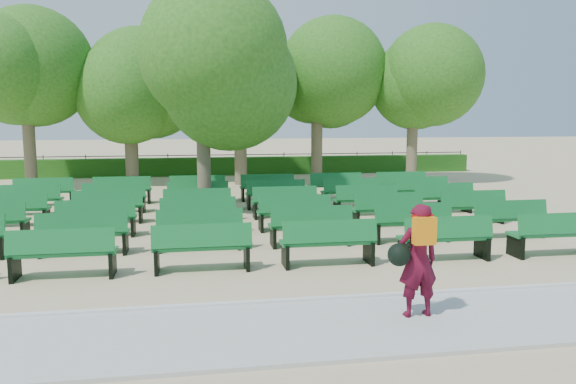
# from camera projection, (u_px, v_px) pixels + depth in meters

# --- Properties ---
(ground) EXTENTS (120.00, 120.00, 0.00)m
(ground) POSITION_uv_depth(u_px,v_px,m) (262.00, 228.00, 15.12)
(ground) COLOR tan
(paving) EXTENTS (30.00, 2.20, 0.06)m
(paving) POSITION_uv_depth(u_px,v_px,m) (327.00, 328.00, 7.89)
(paving) COLOR #B7B8B3
(paving) RESTS_ON ground
(curb) EXTENTS (30.00, 0.12, 0.10)m
(curb) POSITION_uv_depth(u_px,v_px,m) (310.00, 301.00, 9.01)
(curb) COLOR silver
(curb) RESTS_ON ground
(hedge) EXTENTS (26.00, 0.70, 0.90)m
(hedge) POSITION_uv_depth(u_px,v_px,m) (228.00, 166.00, 28.73)
(hedge) COLOR #225B17
(hedge) RESTS_ON ground
(fence) EXTENTS (26.00, 0.10, 1.02)m
(fence) POSITION_uv_depth(u_px,v_px,m) (227.00, 174.00, 29.18)
(fence) COLOR black
(fence) RESTS_ON ground
(tree_line) EXTENTS (21.80, 6.80, 7.04)m
(tree_line) POSITION_uv_depth(u_px,v_px,m) (234.00, 184.00, 24.89)
(tree_line) COLOR #33731E
(tree_line) RESTS_ON ground
(bench_array) EXTENTS (1.92, 0.65, 1.20)m
(bench_array) POSITION_uv_depth(u_px,v_px,m) (244.00, 221.00, 15.53)
(bench_array) COLOR #126B2D
(bench_array) RESTS_ON ground
(tree_among) EXTENTS (4.76, 4.76, 6.40)m
(tree_among) POSITION_uv_depth(u_px,v_px,m) (202.00, 74.00, 16.69)
(tree_among) COLOR brown
(tree_among) RESTS_ON ground
(person) EXTENTS (0.80, 0.49, 1.68)m
(person) POSITION_uv_depth(u_px,v_px,m) (417.00, 259.00, 8.18)
(person) COLOR #4F0B1E
(person) RESTS_ON ground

